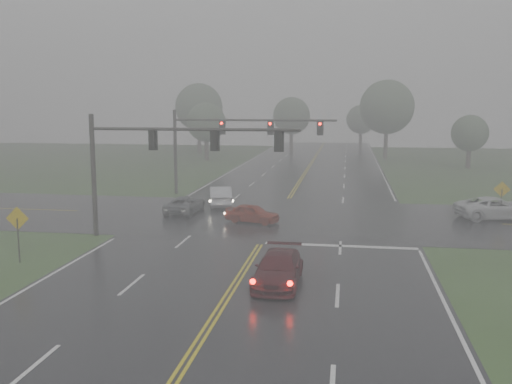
% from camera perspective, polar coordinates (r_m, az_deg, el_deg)
% --- Properties ---
extents(ground, '(180.00, 180.00, 0.00)m').
position_cam_1_polar(ground, '(19.38, -6.13, -15.33)').
color(ground, '#2C461E').
rests_on(ground, ground).
extents(main_road, '(18.00, 160.00, 0.02)m').
position_cam_1_polar(main_road, '(38.17, 1.77, -3.14)').
color(main_road, black).
rests_on(main_road, ground).
extents(cross_street, '(120.00, 14.00, 0.02)m').
position_cam_1_polar(cross_street, '(40.12, 2.14, -2.55)').
color(cross_street, black).
rests_on(cross_street, ground).
extents(stop_bar, '(8.50, 0.50, 0.01)m').
position_cam_1_polar(stop_bar, '(32.42, 8.43, -5.40)').
color(stop_bar, silver).
rests_on(stop_bar, ground).
extents(sedan_maroon, '(1.98, 4.81, 1.39)m').
position_cam_1_polar(sedan_maroon, '(25.56, 2.24, -9.22)').
color(sedan_maroon, '#3F0B10').
rests_on(sedan_maroon, ground).
extents(sedan_red, '(3.93, 2.36, 1.25)m').
position_cam_1_polar(sedan_red, '(38.30, -0.37, -3.09)').
color(sedan_red, maroon).
rests_on(sedan_red, ground).
extents(sedan_silver, '(2.73, 4.91, 1.53)m').
position_cam_1_polar(sedan_silver, '(44.64, -3.56, -1.40)').
color(sedan_silver, silver).
rests_on(sedan_silver, ground).
extents(car_grey, '(2.33, 4.52, 1.22)m').
position_cam_1_polar(car_grey, '(42.01, -7.10, -2.10)').
color(car_grey, '#525559').
rests_on(car_grey, ground).
extents(pickup_white, '(5.86, 3.72, 1.51)m').
position_cam_1_polar(pickup_white, '(42.88, 22.79, -2.50)').
color(pickup_white, silver).
rests_on(pickup_white, ground).
extents(signal_gantry_near, '(12.51, 0.32, 7.32)m').
position_cam_1_polar(signal_gantry_near, '(33.85, -10.17, 3.96)').
color(signal_gantry_near, black).
rests_on(signal_gantry_near, ground).
extents(signal_gantry_far, '(14.19, 0.37, 7.39)m').
position_cam_1_polar(signal_gantry_far, '(49.50, -3.16, 5.70)').
color(signal_gantry_far, black).
rests_on(signal_gantry_far, ground).
extents(sign_diamond_west, '(1.19, 0.13, 2.85)m').
position_cam_1_polar(sign_diamond_west, '(30.87, -22.73, -3.06)').
color(sign_diamond_west, black).
rests_on(sign_diamond_west, ground).
extents(sign_diamond_east, '(1.09, 0.24, 2.64)m').
position_cam_1_polar(sign_diamond_east, '(42.65, 23.36, -0.16)').
color(sign_diamond_east, black).
rests_on(sign_diamond_east, ground).
extents(tree_nw_a, '(5.51, 5.51, 8.09)m').
position_cam_1_polar(tree_nw_a, '(80.89, -5.00, 6.95)').
color(tree_nw_a, '#352822').
rests_on(tree_nw_a, ground).
extents(tree_ne_a, '(7.68, 7.68, 11.28)m').
position_cam_1_polar(tree_ne_a, '(83.66, 12.96, 8.28)').
color(tree_ne_a, '#352822').
rests_on(tree_ne_a, ground).
extents(tree_n_mid, '(6.13, 6.13, 9.00)m').
position_cam_1_polar(tree_n_mid, '(94.78, 3.57, 7.61)').
color(tree_n_mid, '#352822').
rests_on(tree_n_mid, ground).
extents(tree_e_near, '(4.47, 4.47, 6.57)m').
position_cam_1_polar(tree_e_near, '(75.01, 20.59, 5.52)').
color(tree_e_near, '#352822').
rests_on(tree_e_near, ground).
extents(tree_nw_b, '(7.60, 7.60, 11.16)m').
position_cam_1_polar(tree_nw_b, '(92.89, -5.73, 8.44)').
color(tree_nw_b, '#352822').
rests_on(tree_nw_b, ground).
extents(tree_n_far, '(5.26, 5.26, 7.73)m').
position_cam_1_polar(tree_n_far, '(105.83, 10.46, 7.15)').
color(tree_n_far, '#352822').
rests_on(tree_n_far, ground).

